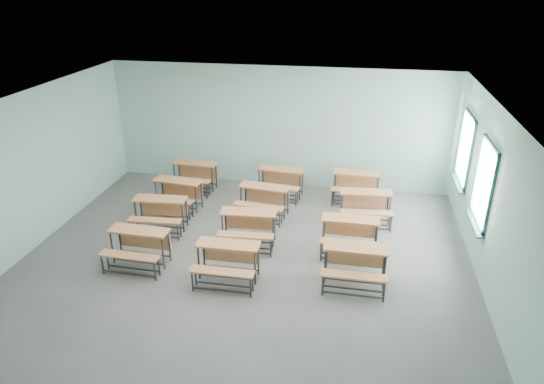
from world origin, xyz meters
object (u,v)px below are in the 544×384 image
(desk_unit_r0c1, at_px, (227,257))
(desk_unit_r1c1, at_px, (248,224))
(desk_unit_r1c0, at_px, (159,210))
(desk_unit_r0c2, at_px, (355,261))
(desk_unit_r2c2, at_px, (366,203))
(desk_unit_r1c2, at_px, (350,231))
(desk_unit_r3c1, at_px, (280,179))
(desk_unit_r3c2, at_px, (356,182))
(desk_unit_r3c0, at_px, (193,172))
(desk_unit_r2c0, at_px, (176,191))
(desk_unit_r2c1, at_px, (263,197))
(desk_unit_r0c0, at_px, (138,243))

(desk_unit_r0c1, distance_m, desk_unit_r1c1, 1.36)
(desk_unit_r1c0, bearing_deg, desk_unit_r0c2, -21.13)
(desk_unit_r1c1, xyz_separation_m, desk_unit_r2c2, (2.44, 1.50, 0.00))
(desk_unit_r0c2, xyz_separation_m, desk_unit_r1c2, (-0.13, 1.14, 0.00))
(desk_unit_r0c2, xyz_separation_m, desk_unit_r3c1, (-2.01, 3.59, 0.00))
(desk_unit_r3c1, distance_m, desk_unit_r3c2, 1.94)
(desk_unit_r3c0, height_order, desk_unit_r3c2, same)
(desk_unit_r2c0, bearing_deg, desk_unit_r1c0, -82.69)
(desk_unit_r2c1, bearing_deg, desk_unit_r1c0, -146.56)
(desk_unit_r2c1, bearing_deg, desk_unit_r2c0, -172.95)
(desk_unit_r0c0, xyz_separation_m, desk_unit_r1c2, (4.08, 1.24, 0.00))
(desk_unit_r0c2, bearing_deg, desk_unit_r1c1, 155.16)
(desk_unit_r0c0, xyz_separation_m, desk_unit_r0c1, (1.86, -0.20, 0.00))
(desk_unit_r0c2, bearing_deg, desk_unit_r0c1, -172.40)
(desk_unit_r1c2, relative_size, desk_unit_r2c0, 0.93)
(desk_unit_r1c0, relative_size, desk_unit_r3c0, 1.00)
(desk_unit_r0c0, bearing_deg, desk_unit_r2c2, 32.96)
(desk_unit_r0c2, bearing_deg, desk_unit_r2c1, 132.53)
(desk_unit_r2c2, bearing_deg, desk_unit_r1c1, -153.18)
(desk_unit_r0c0, xyz_separation_m, desk_unit_r3c2, (4.13, 3.81, 0.00))
(desk_unit_r1c0, relative_size, desk_unit_r2c1, 0.98)
(desk_unit_r0c0, distance_m, desk_unit_r0c2, 4.21)
(desk_unit_r1c1, distance_m, desk_unit_r1c2, 2.13)
(desk_unit_r1c2, distance_m, desk_unit_r3c0, 4.89)
(desk_unit_r3c1, bearing_deg, desk_unit_r1c1, -90.10)
(desk_unit_r2c0, bearing_deg, desk_unit_r3c2, 23.93)
(desk_unit_r2c1, height_order, desk_unit_r3c2, same)
(desk_unit_r0c0, xyz_separation_m, desk_unit_r3c0, (-0.13, 3.72, 0.00))
(desk_unit_r3c2, bearing_deg, desk_unit_r2c1, -146.89)
(desk_unit_r3c0, bearing_deg, desk_unit_r2c0, -86.97)
(desk_unit_r0c0, relative_size, desk_unit_r3c2, 0.99)
(desk_unit_r0c0, relative_size, desk_unit_r0c2, 1.02)
(desk_unit_r1c0, bearing_deg, desk_unit_r0c0, -88.33)
(desk_unit_r2c2, distance_m, desk_unit_r3c1, 2.42)
(desk_unit_r0c2, xyz_separation_m, desk_unit_r3c0, (-4.34, 3.62, 0.00))
(desk_unit_r0c0, distance_m, desk_unit_r2c1, 3.23)
(desk_unit_r1c1, bearing_deg, desk_unit_r0c2, -28.71)
(desk_unit_r2c0, xyz_separation_m, desk_unit_r2c1, (2.15, 0.03, 0.00))
(desk_unit_r0c2, bearing_deg, desk_unit_r3c2, 91.49)
(desk_unit_r1c2, bearing_deg, desk_unit_r0c2, -83.27)
(desk_unit_r1c2, bearing_deg, desk_unit_r0c1, -146.91)
(desk_unit_r0c2, bearing_deg, desk_unit_r3c1, 119.51)
(desk_unit_r0c0, height_order, desk_unit_r3c1, same)
(desk_unit_r1c1, distance_m, desk_unit_r3c2, 3.43)
(desk_unit_r0c0, bearing_deg, desk_unit_r1c1, 32.61)
(desk_unit_r1c2, bearing_deg, desk_unit_r3c0, 149.52)
(desk_unit_r0c1, relative_size, desk_unit_r1c0, 0.96)
(desk_unit_r0c0, height_order, desk_unit_r3c2, same)
(desk_unit_r0c2, distance_m, desk_unit_r3c1, 4.12)
(desk_unit_r0c2, bearing_deg, desk_unit_r0c0, -178.29)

